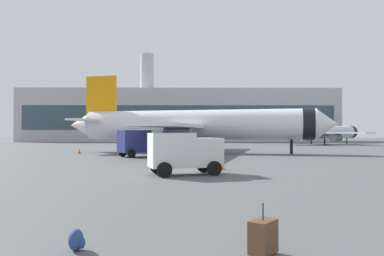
{
  "coord_description": "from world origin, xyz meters",
  "views": [
    {
      "loc": [
        0.16,
        -2.74,
        2.59
      ],
      "look_at": [
        0.51,
        27.6,
        3.0
      ],
      "focal_mm": 35.02,
      "sensor_mm": 36.0,
      "label": 1
    }
  ],
  "objects": [
    {
      "name": "airplane_taxiing",
      "position": [
        31.09,
        83.19,
        2.83
      ],
      "size": [
        24.7,
        22.88,
        8.12
      ],
      "color": "silver",
      "rests_on": "ground"
    },
    {
      "name": "terminal_building",
      "position": [
        -2.56,
        116.83,
        8.01
      ],
      "size": [
        95.58,
        21.97,
        27.83
      ],
      "color": "#B2B2B7",
      "rests_on": "ground"
    },
    {
      "name": "safety_cone_far",
      "position": [
        2.59,
        23.6,
        0.33
      ],
      "size": [
        0.44,
        0.44,
        0.68
      ],
      "color": "#F2590C",
      "rests_on": "ground"
    },
    {
      "name": "traveller_backpack",
      "position": [
        -2.28,
        5.54,
        0.23
      ],
      "size": [
        0.36,
        0.4,
        0.48
      ],
      "color": "navy",
      "rests_on": "ground"
    },
    {
      "name": "cargo_van",
      "position": [
        -0.06,
        20.45,
        1.45
      ],
      "size": [
        4.78,
        3.32,
        2.6
      ],
      "color": "white",
      "rests_on": "ground"
    },
    {
      "name": "airplane_at_gate",
      "position": [
        1.05,
        46.05,
        3.66
      ],
      "size": [
        35.41,
        32.22,
        10.5
      ],
      "color": "white",
      "rests_on": "ground"
    },
    {
      "name": "service_truck",
      "position": [
        -5.01,
        38.36,
        1.61
      ],
      "size": [
        5.22,
        4.48,
        2.9
      ],
      "color": "navy",
      "rests_on": "ground"
    },
    {
      "name": "rolling_suitcase",
      "position": [
        1.76,
        5.2,
        0.39
      ],
      "size": [
        0.71,
        0.75,
        1.1
      ],
      "color": "brown",
      "rests_on": "ground"
    },
    {
      "name": "safety_cone_near",
      "position": [
        -13.5,
        44.51,
        0.32
      ],
      "size": [
        0.44,
        0.44,
        0.65
      ],
      "color": "#F2590C",
      "rests_on": "ground"
    },
    {
      "name": "safety_cone_mid",
      "position": [
        1.07,
        31.59,
        0.36
      ],
      "size": [
        0.44,
        0.44,
        0.74
      ],
      "color": "#F2590C",
      "rests_on": "ground"
    }
  ]
}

